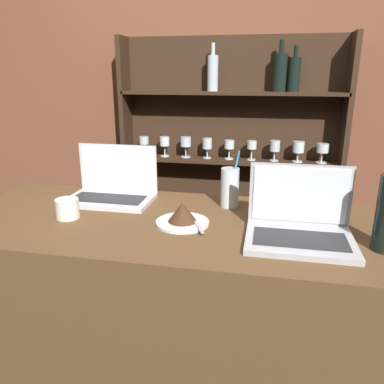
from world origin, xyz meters
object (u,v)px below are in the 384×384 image
at_px(laptop_near, 113,188).
at_px(coffee_cup, 67,209).
at_px(laptop_far, 300,224).
at_px(cake_plate, 182,216).
at_px(water_glass, 230,187).

height_order(laptop_near, coffee_cup, laptop_near).
bearing_deg(laptop_near, laptop_far, -18.63).
distance_m(cake_plate, water_glass, 0.26).
bearing_deg(laptop_far, coffee_cup, 178.97).
bearing_deg(laptop_far, laptop_near, 161.37).
relative_size(cake_plate, water_glass, 0.84).
height_order(laptop_near, cake_plate, laptop_near).
distance_m(laptop_far, coffee_cup, 0.81).
bearing_deg(laptop_far, cake_plate, 173.98).
relative_size(laptop_near, coffee_cup, 4.15).
distance_m(laptop_near, coffee_cup, 0.25).
distance_m(laptop_near, laptop_far, 0.77).
bearing_deg(water_glass, laptop_far, -46.05).
height_order(water_glass, coffee_cup, water_glass).
distance_m(laptop_near, cake_plate, 0.40).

